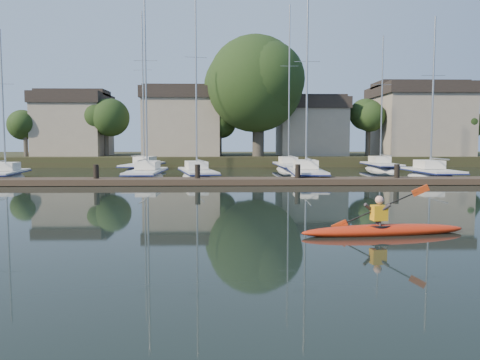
{
  "coord_description": "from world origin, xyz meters",
  "views": [
    {
      "loc": [
        -1.22,
        -13.84,
        2.6
      ],
      "look_at": [
        -0.77,
        2.83,
        1.2
      ],
      "focal_mm": 35.0,
      "sensor_mm": 36.0,
      "label": 1
    }
  ],
  "objects_px": {
    "sailboat_5": "(144,172)",
    "dock": "(248,181)",
    "sailboat_0": "(5,182)",
    "sailboat_1": "(147,182)",
    "kayak": "(383,228)",
    "sailboat_6": "(289,172)",
    "sailboat_7": "(381,172)",
    "sailboat_3": "(306,182)",
    "sailboat_4": "(431,181)",
    "sailboat_2": "(197,181)"
  },
  "relations": [
    {
      "from": "sailboat_3",
      "to": "sailboat_6",
      "type": "bearing_deg",
      "value": 93.19
    },
    {
      "from": "sailboat_3",
      "to": "sailboat_5",
      "type": "distance_m",
      "value": 16.13
    },
    {
      "from": "sailboat_2",
      "to": "sailboat_5",
      "type": "height_order",
      "value": "sailboat_5"
    },
    {
      "from": "sailboat_5",
      "to": "sailboat_6",
      "type": "distance_m",
      "value": 12.86
    },
    {
      "from": "sailboat_0",
      "to": "sailboat_1",
      "type": "xyz_separation_m",
      "value": [
        9.48,
        0.31,
        -0.01
      ]
    },
    {
      "from": "sailboat_4",
      "to": "sailboat_6",
      "type": "height_order",
      "value": "sailboat_6"
    },
    {
      "from": "dock",
      "to": "sailboat_1",
      "type": "relative_size",
      "value": 2.45
    },
    {
      "from": "dock",
      "to": "sailboat_7",
      "type": "relative_size",
      "value": 2.58
    },
    {
      "from": "sailboat_7",
      "to": "dock",
      "type": "bearing_deg",
      "value": -131.36
    },
    {
      "from": "kayak",
      "to": "sailboat_6",
      "type": "relative_size",
      "value": 0.31
    },
    {
      "from": "sailboat_5",
      "to": "sailboat_7",
      "type": "xyz_separation_m",
      "value": [
        21.17,
        -0.08,
        -0.01
      ]
    },
    {
      "from": "dock",
      "to": "sailboat_1",
      "type": "bearing_deg",
      "value": 147.34
    },
    {
      "from": "sailboat_2",
      "to": "sailboat_5",
      "type": "xyz_separation_m",
      "value": [
        -5.31,
        8.74,
        -0.01
      ]
    },
    {
      "from": "dock",
      "to": "sailboat_1",
      "type": "distance_m",
      "value": 8.05
    },
    {
      "from": "kayak",
      "to": "sailboat_1",
      "type": "height_order",
      "value": "sailboat_1"
    },
    {
      "from": "sailboat_2",
      "to": "sailboat_3",
      "type": "relative_size",
      "value": 1.04
    },
    {
      "from": "sailboat_5",
      "to": "sailboat_3",
      "type": "bearing_deg",
      "value": -30.1
    },
    {
      "from": "sailboat_0",
      "to": "sailboat_1",
      "type": "relative_size",
      "value": 0.81
    },
    {
      "from": "kayak",
      "to": "sailboat_2",
      "type": "distance_m",
      "value": 21.03
    },
    {
      "from": "sailboat_2",
      "to": "sailboat_7",
      "type": "height_order",
      "value": "sailboat_2"
    },
    {
      "from": "kayak",
      "to": "sailboat_4",
      "type": "distance_m",
      "value": 21.7
    },
    {
      "from": "sailboat_2",
      "to": "sailboat_0",
      "type": "bearing_deg",
      "value": 172.01
    },
    {
      "from": "sailboat_7",
      "to": "sailboat_5",
      "type": "bearing_deg",
      "value": -178.83
    },
    {
      "from": "dock",
      "to": "sailboat_4",
      "type": "relative_size",
      "value": 2.74
    },
    {
      "from": "sailboat_0",
      "to": "sailboat_3",
      "type": "height_order",
      "value": "sailboat_3"
    },
    {
      "from": "sailboat_5",
      "to": "dock",
      "type": "bearing_deg",
      "value": -50.27
    },
    {
      "from": "kayak",
      "to": "sailboat_6",
      "type": "bearing_deg",
      "value": 80.64
    },
    {
      "from": "sailboat_3",
      "to": "kayak",
      "type": "bearing_deg",
      "value": -89.75
    },
    {
      "from": "sailboat_2",
      "to": "sailboat_6",
      "type": "height_order",
      "value": "sailboat_6"
    },
    {
      "from": "kayak",
      "to": "dock",
      "type": "distance_m",
      "value": 15.44
    },
    {
      "from": "sailboat_0",
      "to": "sailboat_2",
      "type": "distance_m",
      "value": 12.94
    },
    {
      "from": "sailboat_2",
      "to": "sailboat_6",
      "type": "xyz_separation_m",
      "value": [
        7.54,
        8.3,
        -0.0
      ]
    },
    {
      "from": "sailboat_1",
      "to": "sailboat_5",
      "type": "distance_m",
      "value": 9.47
    },
    {
      "from": "sailboat_7",
      "to": "sailboat_4",
      "type": "bearing_deg",
      "value": -85.82
    },
    {
      "from": "sailboat_4",
      "to": "sailboat_3",
      "type": "bearing_deg",
      "value": -178.06
    },
    {
      "from": "sailboat_0",
      "to": "dock",
      "type": "bearing_deg",
      "value": -22.03
    },
    {
      "from": "dock",
      "to": "sailboat_5",
      "type": "xyz_separation_m",
      "value": [
        -8.65,
        13.62,
        -0.39
      ]
    },
    {
      "from": "dock",
      "to": "sailboat_7",
      "type": "distance_m",
      "value": 18.45
    },
    {
      "from": "dock",
      "to": "sailboat_6",
      "type": "relative_size",
      "value": 2.18
    },
    {
      "from": "sailboat_1",
      "to": "sailboat_3",
      "type": "xyz_separation_m",
      "value": [
        10.93,
        -0.52,
        -0.02
      ]
    },
    {
      "from": "sailboat_2",
      "to": "sailboat_4",
      "type": "distance_m",
      "value": 16.32
    },
    {
      "from": "sailboat_5",
      "to": "sailboat_6",
      "type": "bearing_deg",
      "value": 5.36
    },
    {
      "from": "kayak",
      "to": "sailboat_4",
      "type": "bearing_deg",
      "value": 55.81
    },
    {
      "from": "sailboat_3",
      "to": "sailboat_7",
      "type": "xyz_separation_m",
      "value": [
        8.36,
        9.72,
        0.01
      ]
    },
    {
      "from": "kayak",
      "to": "sailboat_3",
      "type": "relative_size",
      "value": 0.35
    },
    {
      "from": "sailboat_2",
      "to": "sailboat_7",
      "type": "bearing_deg",
      "value": 16.85
    },
    {
      "from": "kayak",
      "to": "sailboat_1",
      "type": "relative_size",
      "value": 0.35
    },
    {
      "from": "kayak",
      "to": "sailboat_3",
      "type": "distance_m",
      "value": 18.98
    },
    {
      "from": "kayak",
      "to": "sailboat_7",
      "type": "bearing_deg",
      "value": 64.69
    },
    {
      "from": "kayak",
      "to": "sailboat_4",
      "type": "height_order",
      "value": "sailboat_4"
    }
  ]
}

